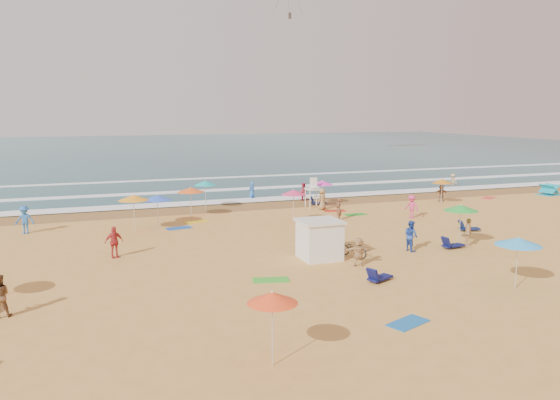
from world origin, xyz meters
name	(u,v)px	position (x,y,z in m)	size (l,w,h in m)	color
ground	(313,238)	(0.00, 0.00, 0.00)	(220.00, 220.00, 0.00)	gold
ocean	(154,150)	(0.00, 84.00, 0.00)	(220.00, 140.00, 0.18)	#0C4756
wet_sand	(255,206)	(0.00, 12.50, 0.01)	(220.00, 220.00, 0.00)	olive
surf_foam	(229,191)	(0.00, 21.32, 0.10)	(200.00, 18.70, 0.05)	white
cabana	(319,240)	(-1.57, -4.59, 1.00)	(2.00, 2.00, 2.00)	silver
cabana_roof	(320,221)	(-1.57, -4.59, 2.06)	(2.20, 2.20, 0.12)	silver
bicycle	(353,249)	(0.33, -4.89, 0.46)	(0.61, 1.74, 0.91)	black
lifeguard_stand	(313,195)	(4.32, 10.12, 1.05)	(1.20, 1.20, 2.10)	white
beach_umbrellas	(308,202)	(-0.05, 0.75, 2.15)	(58.97, 29.48, 0.80)	#FF5D1A
loungers	(408,240)	(4.93, -3.11, 0.17)	(51.60, 24.91, 0.34)	#101453
towels	(342,239)	(1.61, -0.86, 0.01)	(46.16, 24.96, 0.03)	red
beachgoers	(271,214)	(-1.27, 4.55, 0.79)	(47.56, 26.14, 2.10)	#2344A4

